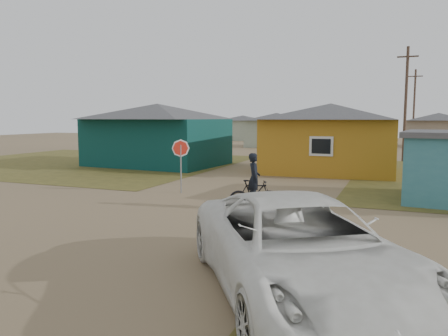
# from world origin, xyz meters

# --- Properties ---
(ground) EXTENTS (120.00, 120.00, 0.00)m
(ground) POSITION_xyz_m (0.00, 0.00, 0.00)
(ground) COLOR olive
(grass_nw) EXTENTS (20.00, 18.00, 0.00)m
(grass_nw) POSITION_xyz_m (-14.00, 13.00, 0.01)
(grass_nw) COLOR brown
(grass_nw) RESTS_ON ground
(house_teal) EXTENTS (8.93, 7.08, 4.00)m
(house_teal) POSITION_xyz_m (-8.50, 13.50, 2.05)
(house_teal) COLOR #093531
(house_teal) RESTS_ON ground
(house_yellow) EXTENTS (7.72, 6.76, 3.90)m
(house_yellow) POSITION_xyz_m (2.50, 14.00, 2.00)
(house_yellow) COLOR #B37A1B
(house_yellow) RESTS_ON ground
(house_pale_west) EXTENTS (7.04, 6.15, 3.60)m
(house_pale_west) POSITION_xyz_m (-6.00, 34.00, 1.86)
(house_pale_west) COLOR #9CA890
(house_pale_west) RESTS_ON ground
(house_beige_east) EXTENTS (6.95, 6.05, 3.60)m
(house_beige_east) POSITION_xyz_m (10.00, 40.00, 1.86)
(house_beige_east) COLOR gray
(house_beige_east) RESTS_ON ground
(house_pale_north) EXTENTS (6.28, 5.81, 3.40)m
(house_pale_north) POSITION_xyz_m (-14.00, 46.00, 1.75)
(house_pale_north) COLOR #9CA890
(house_pale_north) RESTS_ON ground
(utility_pole_near) EXTENTS (1.40, 0.20, 8.00)m
(utility_pole_near) POSITION_xyz_m (6.50, 22.00, 4.14)
(utility_pole_near) COLOR #4F3A2F
(utility_pole_near) RESTS_ON ground
(utility_pole_far) EXTENTS (1.40, 0.20, 8.00)m
(utility_pole_far) POSITION_xyz_m (7.50, 38.00, 4.14)
(utility_pole_far) COLOR #4F3A2F
(utility_pole_far) RESTS_ON ground
(stop_sign) EXTENTS (0.72, 0.17, 2.22)m
(stop_sign) POSITION_xyz_m (-2.12, 4.45, 1.65)
(stop_sign) COLOR gray
(stop_sign) RESTS_ON ground
(cyclist) EXTENTS (1.75, 1.11, 1.92)m
(cyclist) POSITION_xyz_m (1.68, 2.41, 0.70)
(cyclist) COLOR black
(cyclist) RESTS_ON ground
(vehicle) EXTENTS (5.78, 6.78, 1.73)m
(vehicle) POSITION_xyz_m (4.62, -4.20, 0.86)
(vehicle) COLOR white
(vehicle) RESTS_ON ground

